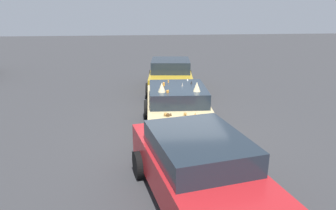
# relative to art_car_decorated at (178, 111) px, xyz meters

# --- Properties ---
(ground_plane) EXTENTS (60.00, 60.00, 0.00)m
(ground_plane) POSITION_rel_art_car_decorated_xyz_m (-0.04, 0.00, -0.71)
(ground_plane) COLOR #38383A
(art_car_decorated) EXTENTS (4.40, 2.16, 1.65)m
(art_car_decorated) POSITION_rel_art_car_decorated_xyz_m (0.00, 0.00, 0.00)
(art_car_decorated) COLOR #D8BC7F
(art_car_decorated) RESTS_ON ground
(parked_sedan_near_right) EXTENTS (4.29, 2.31, 1.43)m
(parked_sedan_near_right) POSITION_rel_art_car_decorated_xyz_m (4.83, -0.26, 0.00)
(parked_sedan_near_right) COLOR gold
(parked_sedan_near_right) RESTS_ON ground
(parked_sedan_near_left) EXTENTS (4.68, 2.67, 1.41)m
(parked_sedan_near_left) POSITION_rel_art_car_decorated_xyz_m (-3.59, 0.01, 0.01)
(parked_sedan_near_left) COLOR red
(parked_sedan_near_left) RESTS_ON ground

